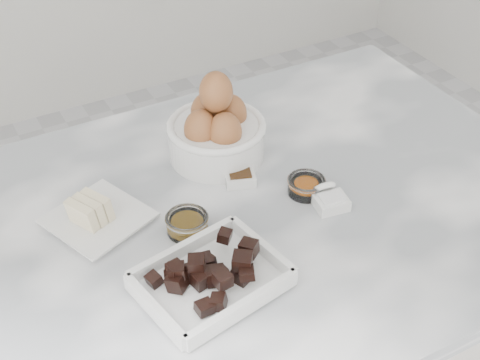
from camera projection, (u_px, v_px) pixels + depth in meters
name	position (u px, v px, depth m)	size (l,w,h in m)	color
marble_slab	(238.00, 219.00, 1.19)	(1.20, 0.80, 0.04)	white
chocolate_dish	(211.00, 276.00, 1.02)	(0.24, 0.20, 0.06)	white
butter_plate	(96.00, 214.00, 1.14)	(0.19, 0.19, 0.06)	white
sugar_ramekin	(229.00, 157.00, 1.26)	(0.07, 0.07, 0.04)	white
egg_bowl	(216.00, 130.00, 1.27)	(0.19, 0.19, 0.18)	white
honey_bowl	(187.00, 223.00, 1.13)	(0.07, 0.07, 0.03)	white
zest_bowl	(306.00, 185.00, 1.21)	(0.07, 0.07, 0.03)	white
vanilla_spoon	(239.00, 174.00, 1.24)	(0.07, 0.08, 0.04)	white
salt_spoon	(329.00, 198.00, 1.18)	(0.06, 0.08, 0.04)	white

